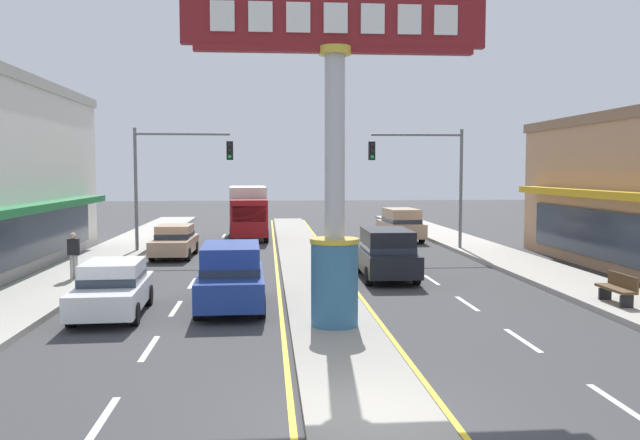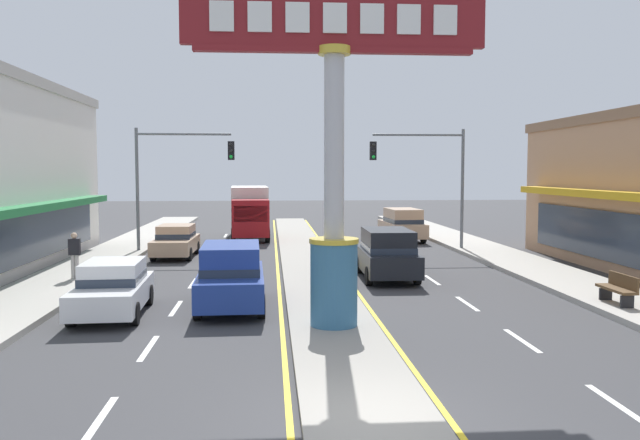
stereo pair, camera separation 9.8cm
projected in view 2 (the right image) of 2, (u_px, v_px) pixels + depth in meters
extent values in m
plane|color=#3A3A3D|center=(370.00, 422.00, 10.67)|extent=(160.00, 160.00, 0.00)
cube|color=gray|center=(307.00, 263.00, 28.56)|extent=(2.28, 52.00, 0.14)
cube|color=#ADA89E|center=(78.00, 272.00, 25.87)|extent=(2.95, 60.00, 0.18)
cube|color=#ADA89E|center=(530.00, 267.00, 27.28)|extent=(2.95, 60.00, 0.18)
cube|color=silver|center=(99.00, 420.00, 10.73)|extent=(0.14, 2.20, 0.01)
cube|color=silver|center=(149.00, 348.00, 15.11)|extent=(0.14, 2.20, 0.01)
cube|color=silver|center=(176.00, 308.00, 19.48)|extent=(0.14, 2.20, 0.01)
cube|color=silver|center=(193.00, 283.00, 23.86)|extent=(0.14, 2.20, 0.01)
cube|color=silver|center=(205.00, 266.00, 28.23)|extent=(0.14, 2.20, 0.01)
cube|color=silver|center=(214.00, 253.00, 32.61)|extent=(0.14, 2.20, 0.01)
cube|color=silver|center=(220.00, 243.00, 36.98)|extent=(0.14, 2.20, 0.01)
cube|color=silver|center=(226.00, 236.00, 41.36)|extent=(0.14, 2.20, 0.01)
cube|color=silver|center=(618.00, 405.00, 11.41)|extent=(0.14, 2.20, 0.01)
cube|color=silver|center=(522.00, 340.00, 15.78)|extent=(0.14, 2.20, 0.01)
cube|color=silver|center=(467.00, 304.00, 20.16)|extent=(0.14, 2.20, 0.01)
cube|color=silver|center=(432.00, 280.00, 24.53)|extent=(0.14, 2.20, 0.01)
cube|color=silver|center=(407.00, 263.00, 28.91)|extent=(0.14, 2.20, 0.01)
cube|color=silver|center=(389.00, 251.00, 33.28)|extent=(0.14, 2.20, 0.01)
cube|color=silver|center=(376.00, 242.00, 37.66)|extent=(0.14, 2.20, 0.01)
cube|color=silver|center=(365.00, 235.00, 42.03)|extent=(0.14, 2.20, 0.01)
cube|color=yellow|center=(277.00, 265.00, 28.47)|extent=(0.12, 52.00, 0.01)
cube|color=yellow|center=(337.00, 264.00, 28.67)|extent=(0.12, 52.00, 0.01)
cylinder|color=#33668C|center=(334.00, 284.00, 16.69)|extent=(1.21, 1.21, 2.12)
cylinder|color=gold|center=(334.00, 241.00, 16.61)|extent=(1.27, 1.27, 0.12)
cylinder|color=#B7B7BC|center=(334.00, 146.00, 16.43)|extent=(0.51, 0.51, 4.92)
cylinder|color=gold|center=(334.00, 51.00, 16.25)|extent=(0.82, 0.82, 0.20)
cube|color=maroon|center=(334.00, 19.00, 16.19)|extent=(7.58, 0.24, 1.33)
cube|color=maroon|center=(334.00, 50.00, 16.25)|extent=(6.98, 0.29, 0.16)
cube|color=white|center=(222.00, 16.00, 15.83)|extent=(0.59, 0.06, 0.73)
cube|color=white|center=(260.00, 17.00, 15.90)|extent=(0.59, 0.06, 0.73)
cube|color=white|center=(297.00, 17.00, 15.97)|extent=(0.59, 0.06, 0.73)
cube|color=white|center=(335.00, 18.00, 16.04)|extent=(0.59, 0.06, 0.73)
cube|color=white|center=(372.00, 19.00, 16.11)|extent=(0.59, 0.06, 0.73)
cube|color=white|center=(409.00, 19.00, 16.18)|extent=(0.59, 0.06, 0.73)
cube|color=white|center=(445.00, 20.00, 16.25)|extent=(0.59, 0.06, 0.73)
cube|color=#1E7038|center=(32.00, 208.00, 24.92)|extent=(0.90, 19.37, 0.30)
cube|color=#283342|center=(22.00, 239.00, 24.98)|extent=(0.08, 18.69, 2.00)
cube|color=gold|center=(616.00, 195.00, 24.56)|extent=(0.90, 16.57, 0.30)
cube|color=#283342|center=(625.00, 240.00, 24.72)|extent=(0.08, 15.98, 2.00)
cylinder|color=slate|center=(137.00, 191.00, 32.18)|extent=(0.16, 0.16, 6.20)
cylinder|color=slate|center=(184.00, 134.00, 32.14)|extent=(4.62, 0.12, 0.12)
cube|color=black|center=(231.00, 151.00, 32.22)|extent=(0.32, 0.24, 0.92)
sphere|color=black|center=(231.00, 144.00, 32.06)|extent=(0.17, 0.17, 0.17)
sphere|color=black|center=(231.00, 151.00, 32.08)|extent=(0.17, 0.17, 0.17)
sphere|color=#19D83F|center=(231.00, 157.00, 32.10)|extent=(0.17, 0.17, 0.17)
cylinder|color=slate|center=(462.00, 190.00, 33.20)|extent=(0.16, 0.16, 6.20)
cylinder|color=slate|center=(418.00, 135.00, 32.81)|extent=(4.62, 0.12, 0.12)
cube|color=black|center=(373.00, 151.00, 32.54)|extent=(0.32, 0.24, 0.92)
sphere|color=black|center=(374.00, 145.00, 32.37)|extent=(0.17, 0.17, 0.17)
sphere|color=black|center=(374.00, 151.00, 32.40)|extent=(0.17, 0.17, 0.17)
sphere|color=#19D83F|center=(373.00, 157.00, 32.42)|extent=(0.17, 0.17, 0.17)
cube|color=tan|center=(402.00, 229.00, 38.27)|extent=(2.14, 4.70, 0.80)
cube|color=tan|center=(403.00, 216.00, 38.03)|extent=(1.82, 2.94, 0.80)
cube|color=#283342|center=(403.00, 220.00, 38.05)|extent=(1.86, 2.97, 0.24)
cylinder|color=black|center=(382.00, 233.00, 39.60)|extent=(0.26, 0.69, 0.68)
cylinder|color=black|center=(410.00, 233.00, 39.82)|extent=(0.26, 0.69, 0.68)
cylinder|color=black|center=(393.00, 238.00, 36.78)|extent=(0.26, 0.69, 0.68)
cylinder|color=black|center=(423.00, 237.00, 37.00)|extent=(0.26, 0.69, 0.68)
cube|color=tan|center=(176.00, 245.00, 30.95)|extent=(1.85, 4.34, 0.66)
cube|color=tan|center=(176.00, 231.00, 31.07)|extent=(1.59, 2.18, 0.60)
cube|color=#283342|center=(176.00, 235.00, 31.09)|extent=(1.63, 2.20, 0.24)
cylinder|color=black|center=(189.00, 254.00, 29.69)|extent=(0.23, 0.62, 0.62)
cylinder|color=black|center=(153.00, 254.00, 29.60)|extent=(0.23, 0.62, 0.62)
cylinder|color=black|center=(197.00, 247.00, 32.34)|extent=(0.23, 0.62, 0.62)
cylinder|color=black|center=(164.00, 248.00, 32.25)|extent=(0.23, 0.62, 0.62)
cube|color=black|center=(387.00, 260.00, 24.81)|extent=(1.96, 4.63, 0.80)
cube|color=black|center=(388.00, 240.00, 24.57)|extent=(1.71, 2.87, 0.80)
cube|color=#283342|center=(388.00, 247.00, 24.59)|extent=(1.75, 2.90, 0.24)
cylinder|color=black|center=(359.00, 265.00, 26.20)|extent=(0.23, 0.68, 0.68)
cylinder|color=black|center=(402.00, 264.00, 26.31)|extent=(0.23, 0.68, 0.68)
cylinder|color=black|center=(369.00, 276.00, 23.36)|extent=(0.23, 0.68, 0.68)
cylinder|color=black|center=(417.00, 275.00, 23.47)|extent=(0.23, 0.68, 0.68)
cube|color=navy|center=(231.00, 285.00, 19.44)|extent=(2.02, 4.65, 0.80)
cube|color=navy|center=(231.00, 258.00, 19.57)|extent=(1.75, 2.90, 0.80)
cube|color=#283342|center=(231.00, 267.00, 19.59)|extent=(1.79, 2.93, 0.24)
cylinder|color=black|center=(261.00, 306.00, 18.15)|extent=(0.24, 0.69, 0.68)
cylinder|color=black|center=(198.00, 308.00, 17.97)|extent=(0.24, 0.69, 0.68)
cylinder|color=black|center=(260.00, 288.00, 20.97)|extent=(0.24, 0.69, 0.68)
cylinder|color=black|center=(205.00, 289.00, 20.79)|extent=(0.24, 0.69, 0.68)
cube|color=maroon|center=(250.00, 218.00, 37.28)|extent=(2.19, 2.09, 2.10)
cube|color=#283342|center=(251.00, 214.00, 36.31)|extent=(1.85, 0.16, 0.90)
cube|color=silver|center=(249.00, 207.00, 40.72)|extent=(2.41, 4.89, 2.60)
cylinder|color=black|center=(268.00, 235.00, 37.28)|extent=(0.30, 0.85, 0.84)
cylinder|color=black|center=(233.00, 236.00, 37.04)|extent=(0.30, 0.85, 0.84)
cylinder|color=black|center=(265.00, 229.00, 41.66)|extent=(0.30, 0.85, 0.84)
cylinder|color=black|center=(233.00, 229.00, 41.41)|extent=(0.30, 0.85, 0.84)
cube|color=white|center=(113.00, 294.00, 18.52)|extent=(1.94, 4.37, 0.66)
cube|color=white|center=(113.00, 271.00, 18.64)|extent=(1.64, 2.21, 0.60)
cube|color=#283342|center=(113.00, 278.00, 18.65)|extent=(1.68, 2.24, 0.24)
cylinder|color=black|center=(134.00, 314.00, 17.32)|extent=(0.25, 0.63, 0.62)
cylinder|color=black|center=(71.00, 315.00, 17.12)|extent=(0.25, 0.63, 0.62)
cylinder|color=black|center=(149.00, 295.00, 19.96)|extent=(0.25, 0.63, 0.62)
cylinder|color=black|center=(94.00, 296.00, 19.76)|extent=(0.25, 0.63, 0.62)
cube|color=brown|center=(616.00, 289.00, 19.22)|extent=(0.48, 1.60, 0.08)
cube|color=brown|center=(623.00, 281.00, 19.22)|extent=(0.06, 1.60, 0.40)
cube|color=black|center=(627.00, 302.00, 18.64)|extent=(0.38, 0.08, 0.36)
cube|color=black|center=(606.00, 294.00, 19.84)|extent=(0.38, 0.08, 0.36)
cylinder|color=#B7B2AD|center=(73.00, 267.00, 23.74)|extent=(0.14, 0.14, 0.87)
cylinder|color=#B7B2AD|center=(77.00, 267.00, 23.75)|extent=(0.14, 0.14, 0.87)
cube|color=black|center=(74.00, 247.00, 23.69)|extent=(0.41, 0.24, 0.60)
sphere|color=beige|center=(74.00, 236.00, 23.66)|extent=(0.22, 0.22, 0.22)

